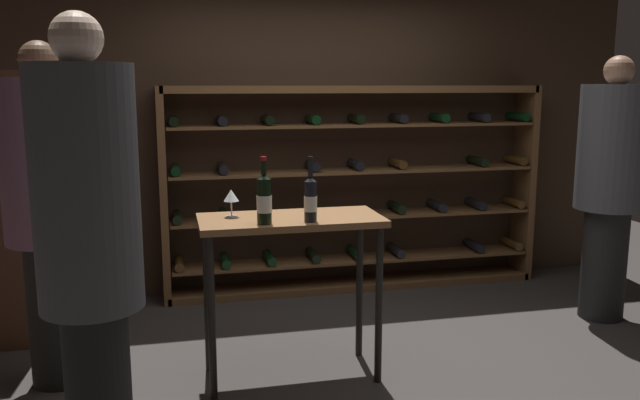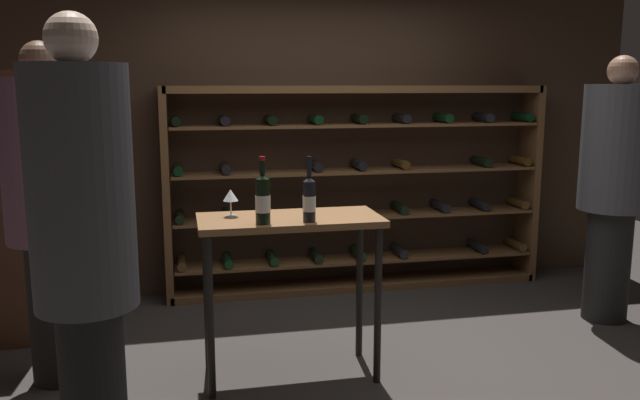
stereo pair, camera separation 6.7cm
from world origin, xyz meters
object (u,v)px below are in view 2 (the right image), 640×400
at_px(tasting_table, 290,241).
at_px(person_guest_blue_shirt, 84,246).
at_px(wine_bottle_amber_reserve, 309,199).
at_px(display_cabinet, 7,210).
at_px(person_bystander_dark_jacket, 614,178).
at_px(person_guest_plum_blouse, 50,200).
at_px(wine_bottle_gold_foil, 263,199).
at_px(wine_glass_stemmed_center, 231,196).
at_px(wine_rack, 358,190).

xyz_separation_m(tasting_table, person_guest_blue_shirt, (-1.00, -1.07, 0.29)).
distance_m(person_guest_blue_shirt, wine_bottle_amber_reserve, 1.42).
height_order(display_cabinet, wine_bottle_amber_reserve, display_cabinet).
height_order(person_bystander_dark_jacket, person_guest_plum_blouse, person_guest_plum_blouse).
bearing_deg(wine_bottle_gold_foil, person_guest_blue_shirt, -132.24).
xyz_separation_m(tasting_table, wine_glass_stemmed_center, (-0.34, 0.09, 0.27)).
bearing_deg(wine_bottle_amber_reserve, person_bystander_dark_jacket, 14.51).
distance_m(wine_rack, person_guest_blue_shirt, 3.28).
xyz_separation_m(wine_bottle_gold_foil, wine_glass_stemmed_center, (-0.16, 0.25, -0.02)).
relative_size(wine_bottle_amber_reserve, wine_glass_stemmed_center, 2.30).
distance_m(person_guest_plum_blouse, display_cabinet, 0.85).
relative_size(person_guest_blue_shirt, person_bystander_dark_jacket, 1.03).
bearing_deg(wine_bottle_amber_reserve, person_guest_blue_shirt, -140.09).
bearing_deg(display_cabinet, wine_bottle_amber_reserve, -31.03).
bearing_deg(person_guest_blue_shirt, wine_glass_stemmed_center, 5.51).
xyz_separation_m(person_bystander_dark_jacket, wine_glass_stemmed_center, (-2.84, -0.38, 0.03)).
xyz_separation_m(tasting_table, wine_bottle_amber_reserve, (0.09, -0.16, 0.28)).
distance_m(wine_bottle_amber_reserve, wine_bottle_gold_foil, 0.26).
bearing_deg(tasting_table, person_bystander_dark_jacket, 10.63).
height_order(wine_rack, person_bystander_dark_jacket, person_bystander_dark_jacket).
distance_m(tasting_table, wine_glass_stemmed_center, 0.44).
bearing_deg(wine_rack, tasting_table, -118.20).
bearing_deg(person_bystander_dark_jacket, tasting_table, 84.38).
xyz_separation_m(person_guest_blue_shirt, person_bystander_dark_jacket, (3.51, 1.54, -0.05)).
relative_size(tasting_table, display_cabinet, 0.58).
relative_size(wine_rack, tasting_table, 3.03).
xyz_separation_m(tasting_table, display_cabinet, (-1.78, 0.97, 0.08)).
bearing_deg(wine_bottle_amber_reserve, person_guest_plum_blouse, 164.55).
bearing_deg(wine_glass_stemmed_center, person_bystander_dark_jacket, 7.67).
bearing_deg(tasting_table, wine_bottle_gold_foil, -138.38).
bearing_deg(wine_bottle_amber_reserve, display_cabinet, 148.97).
bearing_deg(wine_bottle_gold_foil, display_cabinet, 144.93).
relative_size(person_bystander_dark_jacket, person_guest_plum_blouse, 0.98).
bearing_deg(person_guest_plum_blouse, person_guest_blue_shirt, -3.56).
bearing_deg(wine_rack, display_cabinet, -166.34).
bearing_deg(wine_rack, person_bystander_dark_jacket, -34.81).
bearing_deg(wine_bottle_amber_reserve, wine_rack, 66.26).
distance_m(wine_bottle_amber_reserve, wine_glass_stemmed_center, 0.49).
height_order(tasting_table, wine_bottle_gold_foil, wine_bottle_gold_foil).
bearing_deg(tasting_table, wine_rack, 61.80).
xyz_separation_m(person_bystander_dark_jacket, wine_bottle_gold_foil, (-2.68, -0.63, 0.05)).
bearing_deg(wine_bottle_amber_reserve, tasting_table, 119.12).
distance_m(person_guest_blue_shirt, person_bystander_dark_jacket, 3.83).
bearing_deg(person_guest_blue_shirt, person_bystander_dark_jacket, -30.81).
bearing_deg(person_guest_blue_shirt, person_guest_plum_blouse, 50.98).
relative_size(wine_rack, wine_bottle_gold_foil, 8.62).
distance_m(person_bystander_dark_jacket, person_guest_plum_blouse, 3.88).
xyz_separation_m(wine_rack, wine_bottle_gold_foil, (-1.04, -1.77, 0.26)).
height_order(tasting_table, person_bystander_dark_jacket, person_bystander_dark_jacket).
xyz_separation_m(wine_rack, wine_bottle_amber_reserve, (-0.78, -1.77, 0.26)).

